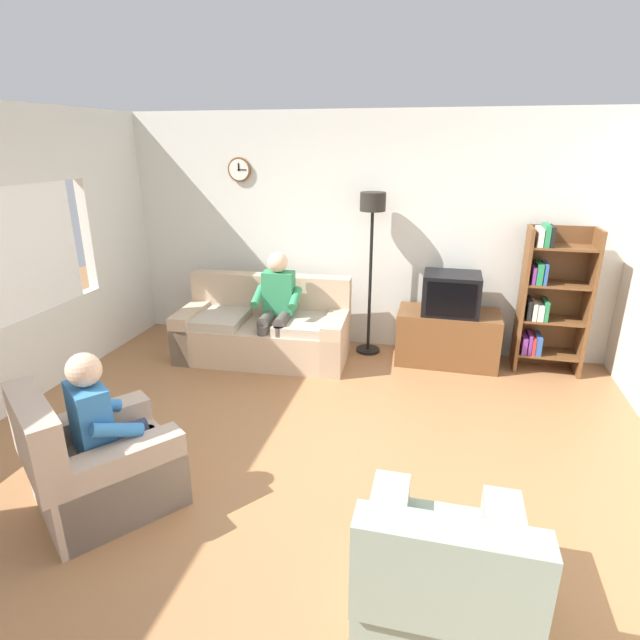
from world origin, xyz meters
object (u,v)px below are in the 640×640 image
at_px(person_on_couch, 277,303).
at_px(tv_stand, 447,337).
at_px(floor_lamp, 372,229).
at_px(armchair_near_window, 100,467).
at_px(tv, 451,293).
at_px(bookshelf, 548,299).
at_px(armchair_near_bookshelf, 441,581).
at_px(person_in_left_armchair, 107,422).
at_px(couch, 264,331).

bearing_deg(person_on_couch, tv_stand, 13.40).
bearing_deg(floor_lamp, armchair_near_window, -113.80).
height_order(armchair_near_window, person_on_couch, person_on_couch).
xyz_separation_m(tv, bookshelf, (1.00, 0.10, -0.02)).
bearing_deg(armchair_near_bookshelf, armchair_near_window, 169.54).
xyz_separation_m(tv, person_in_left_armchair, (-2.21, -2.91, -0.21)).
xyz_separation_m(couch, armchair_near_window, (-0.23, -2.67, -0.02)).
bearing_deg(tv, floor_lamp, 172.19).
height_order(tv_stand, floor_lamp, floor_lamp).
bearing_deg(bookshelf, tv_stand, -175.84).
distance_m(person_on_couch, person_in_left_armchair, 2.52).
height_order(couch, floor_lamp, floor_lamp).
xyz_separation_m(armchair_near_window, person_on_couch, (0.42, 2.56, 0.41)).
height_order(tv, person_in_left_armchair, person_in_left_armchair).
relative_size(floor_lamp, person_in_left_armchair, 1.65).
distance_m(couch, tv, 2.13).
bearing_deg(armchair_near_window, floor_lamp, 66.20).
bearing_deg(armchair_near_bookshelf, person_in_left_armchair, 167.52).
bearing_deg(person_in_left_armchair, floor_lamp, 66.56).
distance_m(tv, floor_lamp, 1.11).
bearing_deg(tv_stand, couch, -170.82).
bearing_deg(armchair_near_bookshelf, tv_stand, 89.97).
bearing_deg(bookshelf, armchair_near_bookshelf, -105.98).
bearing_deg(armchair_near_window, couch, 85.18).
bearing_deg(floor_lamp, person_on_couch, -150.35).
xyz_separation_m(bookshelf, armchair_near_bookshelf, (-1.00, -3.49, -0.51)).
xyz_separation_m(couch, bookshelf, (3.04, 0.40, 0.48)).
bearing_deg(armchair_near_bookshelf, person_on_couch, 121.77).
relative_size(tv, armchair_near_bookshelf, 0.67).
bearing_deg(person_on_couch, armchair_near_window, -99.32).
height_order(armchair_near_window, person_in_left_armchair, person_in_left_armchair).
relative_size(couch, floor_lamp, 1.05).
relative_size(tv_stand, tv, 1.83).
bearing_deg(floor_lamp, person_in_left_armchair, -113.44).
distance_m(armchair_near_bookshelf, person_on_couch, 3.53).
distance_m(floor_lamp, person_on_couch, 1.32).
bearing_deg(bookshelf, armchair_near_window, -136.73).
bearing_deg(couch, tv, 8.52).
bearing_deg(couch, armchair_near_bookshelf, -56.56).
distance_m(couch, tv_stand, 2.07).
relative_size(bookshelf, person_in_left_armchair, 1.41).
bearing_deg(person_in_left_armchair, tv_stand, 52.93).
bearing_deg(tv_stand, armchair_near_bookshelf, -90.03).
bearing_deg(armchair_near_window, tv, 52.70).
bearing_deg(armchair_near_window, person_in_left_armchair, 52.92).
bearing_deg(armchair_near_bookshelf, tv, 89.97).
relative_size(couch, tv_stand, 1.77).
height_order(bookshelf, armchair_near_window, bookshelf).
bearing_deg(tv, couch, -171.48).
distance_m(tv_stand, armchair_near_bookshelf, 3.42).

